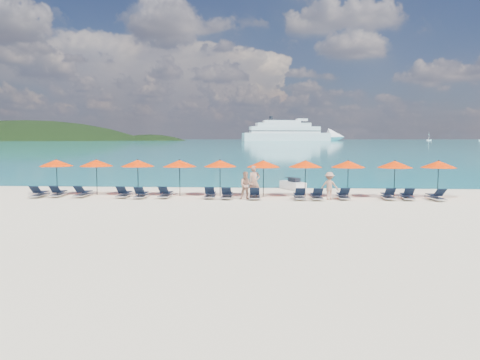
{
  "coord_description": "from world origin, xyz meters",
  "views": [
    {
      "loc": [
        1.69,
        -23.52,
        3.61
      ],
      "look_at": [
        0.0,
        3.0,
        1.2
      ],
      "focal_mm": 35.0,
      "sensor_mm": 36.0,
      "label": 1
    }
  ],
  "objects": [
    {
      "name": "beachgoer_c",
      "position": [
        5.16,
        3.74,
        0.81
      ],
      "size": [
        1.14,
        0.71,
        1.63
      ],
      "primitive_type": "imported",
      "rotation": [
        0.0,
        0.0,
        2.91
      ],
      "color": "tan",
      "rests_on": "ground"
    },
    {
      "name": "lounger_4",
      "position": [
        -5.97,
        3.78,
        0.24
      ],
      "size": [
        0.7,
        1.73,
        0.66
      ],
      "rotation": [
        0.0,
        0.0,
        0.05
      ],
      "color": "silver",
      "rests_on": "ground"
    },
    {
      "name": "lounger_11",
      "position": [
        6.0,
        4.03,
        0.24
      ],
      "size": [
        0.67,
        1.72,
        0.66
      ],
      "rotation": [
        0.0,
        0.0,
        0.03
      ],
      "color": "silver",
      "rests_on": "ground"
    },
    {
      "name": "umbrella_3",
      "position": [
        -3.89,
        5.13,
        2.02
      ],
      "size": [
        2.1,
        2.1,
        2.28
      ],
      "color": "black",
      "rests_on": "ground"
    },
    {
      "name": "ground",
      "position": [
        0.0,
        0.0,
        0.0
      ],
      "size": [
        1400.0,
        1400.0,
        0.0
      ],
      "primitive_type": "plane",
      "color": "beige"
    },
    {
      "name": "umbrella_8",
      "position": [
        9.19,
        5.02,
        2.02
      ],
      "size": [
        2.1,
        2.1,
        2.28
      ],
      "color": "black",
      "rests_on": "ground"
    },
    {
      "name": "umbrella_5",
      "position": [
        1.31,
        5.04,
        2.02
      ],
      "size": [
        2.1,
        2.1,
        2.28
      ],
      "color": "black",
      "rests_on": "ground"
    },
    {
      "name": "lounger_6",
      "position": [
        -1.84,
        4.02,
        0.24
      ],
      "size": [
        0.69,
        1.73,
        0.66
      ],
      "rotation": [
        0.0,
        0.0,
        0.04
      ],
      "color": "silver",
      "rests_on": "ground"
    },
    {
      "name": "cruise_ship",
      "position": [
        30.15,
        503.39,
        8.48
      ],
      "size": [
        118.29,
        44.24,
        32.6
      ],
      "rotation": [
        0.0,
        0.0,
        0.22
      ],
      "color": "white",
      "rests_on": "ground"
    },
    {
      "name": "lounger_13",
      "position": [
        9.7,
        4.1,
        0.24
      ],
      "size": [
        0.75,
        1.74,
        0.66
      ],
      "rotation": [
        0.0,
        0.0,
        -0.08
      ],
      "color": "silver",
      "rests_on": "ground"
    },
    {
      "name": "lounger_2",
      "position": [
        -9.68,
        4.13,
        0.24
      ],
      "size": [
        0.67,
        1.72,
        0.66
      ],
      "rotation": [
        0.0,
        0.0,
        -0.03
      ],
      "color": "silver",
      "rests_on": "ground"
    },
    {
      "name": "lounger_0",
      "position": [
        -12.28,
        3.82,
        0.24
      ],
      "size": [
        0.73,
        1.74,
        0.66
      ],
      "rotation": [
        0.0,
        0.0,
        0.06
      ],
      "color": "silver",
      "rests_on": "ground"
    },
    {
      "name": "umbrella_7",
      "position": [
        6.44,
        5.11,
        2.02
      ],
      "size": [
        2.1,
        2.1,
        2.28
      ],
      "color": "black",
      "rests_on": "ground"
    },
    {
      "name": "lounger_8",
      "position": [
        0.82,
        3.74,
        0.24
      ],
      "size": [
        0.66,
        1.72,
        0.66
      ],
      "rotation": [
        0.0,
        0.0,
        0.03
      ],
      "color": "silver",
      "rests_on": "ground"
    },
    {
      "name": "lounger_14",
      "position": [
        11.27,
        3.88,
        0.24
      ],
      "size": [
        0.79,
        1.75,
        0.66
      ],
      "rotation": [
        0.0,
        0.0,
        0.1
      ],
      "color": "silver",
      "rests_on": "ground"
    },
    {
      "name": "beachgoer_a",
      "position": [
        0.78,
        4.24,
        0.97
      ],
      "size": [
        0.83,
        0.69,
        1.95
      ],
      "primitive_type": "imported",
      "rotation": [
        0.0,
        0.0,
        0.36
      ],
      "color": "tan",
      "rests_on": "ground"
    },
    {
      "name": "lounger_7",
      "position": [
        -0.83,
        3.87,
        0.24
      ],
      "size": [
        0.63,
        1.7,
        0.66
      ],
      "rotation": [
        0.0,
        0.0,
        0.01
      ],
      "color": "silver",
      "rests_on": "ground"
    },
    {
      "name": "lounger_12",
      "position": [
        8.61,
        4.12,
        0.24
      ],
      "size": [
        0.66,
        1.71,
        0.66
      ],
      "rotation": [
        0.0,
        0.0,
        -0.02
      ],
      "color": "silver",
      "rests_on": "ground"
    },
    {
      "name": "umbrella_9",
      "position": [
        11.82,
        5.21,
        2.02
      ],
      "size": [
        2.1,
        2.1,
        2.28
      ],
      "color": "black",
      "rests_on": "ground"
    },
    {
      "name": "umbrella_2",
      "position": [
        -6.56,
        5.21,
        2.02
      ],
      "size": [
        2.1,
        2.1,
        2.28
      ],
      "color": "black",
      "rests_on": "ground"
    },
    {
      "name": "lounger_3",
      "position": [
        -7.08,
        4.01,
        0.24
      ],
      "size": [
        0.65,
        1.71,
        0.66
      ],
      "rotation": [
        0.0,
        0.0,
        0.02
      ],
      "color": "silver",
      "rests_on": "ground"
    },
    {
      "name": "lounger_1",
      "position": [
        -11.23,
        4.12,
        0.24
      ],
      "size": [
        0.74,
        1.74,
        0.66
      ],
      "rotation": [
        0.0,
        0.0,
        0.07
      ],
      "color": "silver",
      "rests_on": "ground"
    },
    {
      "name": "headland_small",
      "position": [
        -150.0,
        560.0,
        -35.0
      ],
      "size": [
        162.0,
        126.0,
        85.5
      ],
      "color": "black",
      "rests_on": "ground"
    },
    {
      "name": "lounger_5",
      "position": [
        -4.55,
        4.06,
        0.24
      ],
      "size": [
        0.68,
        1.72,
        0.66
      ],
      "rotation": [
        0.0,
        0.0,
        -0.03
      ],
      "color": "silver",
      "rests_on": "ground"
    },
    {
      "name": "umbrella_6",
      "position": [
        3.88,
        5.24,
        2.02
      ],
      "size": [
        2.1,
        2.1,
        2.28
      ],
      "color": "black",
      "rests_on": "ground"
    },
    {
      "name": "beachgoer_b",
      "position": [
        0.33,
        3.61,
        0.82
      ],
      "size": [
        0.86,
        0.57,
        1.64
      ],
      "primitive_type": "imported",
      "rotation": [
        0.0,
        0.0,
        0.15
      ],
      "color": "tan",
      "rests_on": "ground"
    },
    {
      "name": "lounger_9",
      "position": [
        3.42,
        3.77,
        0.24
      ],
      "size": [
        0.68,
        1.72,
        0.66
      ],
      "rotation": [
        0.0,
        0.0,
        0.04
      ],
      "color": "silver",
      "rests_on": "ground"
    },
    {
      "name": "sailboat_near",
      "position": [
        189.33,
        543.61,
        1.03
      ],
      "size": [
        5.45,
        1.82,
        10.0
      ],
      "color": "white",
      "rests_on": "ground"
    },
    {
      "name": "lounger_10",
      "position": [
        4.42,
        3.74,
        0.24
      ],
      "size": [
        0.7,
        1.73,
        0.66
      ],
      "rotation": [
        0.0,
        0.0,
        0.05
      ],
      "color": "silver",
      "rests_on": "ground"
    },
    {
      "name": "umbrella_1",
      "position": [
        -9.24,
        5.3,
        2.02
      ],
      "size": [
        2.1,
        2.1,
        2.28
      ],
      "color": "black",
      "rests_on": "ground"
    },
    {
      "name": "jetski",
      "position": [
        3.32,
        9.21,
        0.33
      ],
      "size": [
        1.83,
        2.39,
        0.8
      ],
      "rotation": [
        0.0,
        0.0,
        0.5
      ],
      "color": "white",
      "rests_on": "ground"
    },
    {
      "name": "umbrella_4",
      "position": [
        -1.39,
        5.31,
        2.02
      ],
      "size": [
        2.1,
        2.1,
        2.28
      ],
      "color": "black",
      "rests_on": "ground"
    },
    {
      "name": "umbrella_0",
      "position": [
        -11.79,
        5.21,
        2.02
      ],
      "size": [
        2.1,
        2.1,
        2.28
      ],
      "color": "black",
      "rests_on": "ground"
    },
    {
      "name": "headland_main",
      "position": [
        -300.0,
        540.0,
        -38.0
      ],
      "size": [
        374.0,
        242.0,
        126.5
      ],
      "color": "black",
      "rests_on": "ground"
    },
    {
      "name": "sea",
      "position": [
        0.0,
        660.0,
        0.01
      ],
      "size": [
        1600.0,
        1300.0,
        0.01
      ],
      "primitive_type": "cube",
      "color": "#1FA9B2",
      "rests_on": "ground"
    }
  ]
}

